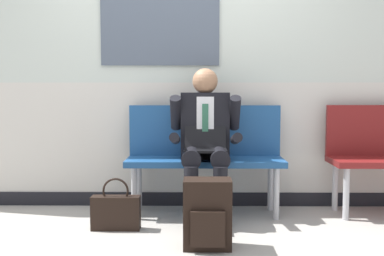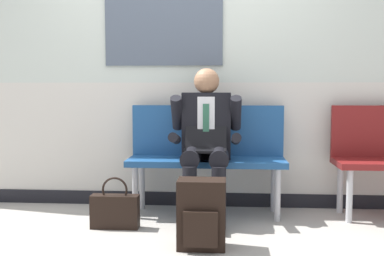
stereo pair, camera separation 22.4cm
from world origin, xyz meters
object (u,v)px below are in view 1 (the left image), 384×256
object	(u,v)px
bench_with_person	(205,150)
person_seated	(205,139)
backpack	(207,215)
handbag	(116,212)

from	to	relation	value
bench_with_person	person_seated	xyz separation A→B (m)	(-0.00, -0.20, 0.12)
bench_with_person	backpack	bearing A→B (deg)	-89.80
backpack	bench_with_person	bearing A→B (deg)	90.20
backpack	person_seated	bearing A→B (deg)	90.25
bench_with_person	backpack	xyz separation A→B (m)	(0.00, -0.90, -0.31)
bench_with_person	handbag	world-z (taller)	bench_with_person
person_seated	backpack	distance (m)	0.82
backpack	handbag	size ratio (longest dim) A/B	1.17
bench_with_person	person_seated	world-z (taller)	person_seated
bench_with_person	backpack	size ratio (longest dim) A/B	2.84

